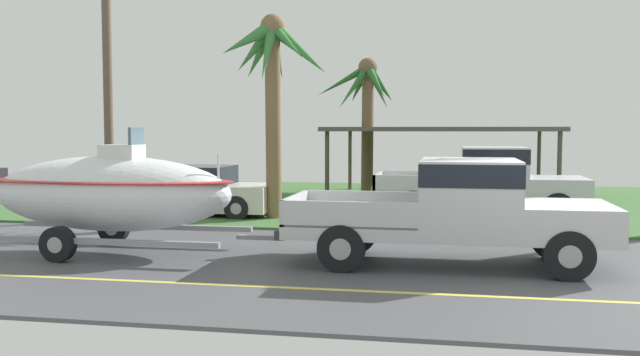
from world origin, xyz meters
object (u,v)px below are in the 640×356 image
(pickup_truck_towing, at_px, (467,206))
(boat_on_trailer, at_px, (110,193))
(palm_tree_far_right, at_px, (367,99))
(palm_tree_near_right, at_px, (273,68))
(parked_pickup_background, at_px, (492,179))
(utility_pole, at_px, (107,58))
(parked_sedan_near, at_px, (191,191))
(carport_awning, at_px, (441,130))

(pickup_truck_towing, relative_size, boat_on_trailer, 0.94)
(palm_tree_far_right, bearing_deg, palm_tree_near_right, -101.69)
(parked_pickup_background, height_order, utility_pole, utility_pole)
(pickup_truck_towing, bearing_deg, utility_pole, 153.18)
(parked_sedan_near, height_order, palm_tree_near_right, palm_tree_near_right)
(pickup_truck_towing, distance_m, parked_sedan_near, 9.37)
(parked_sedan_near, relative_size, carport_awning, 0.60)
(pickup_truck_towing, distance_m, carport_awning, 11.95)
(parked_pickup_background, bearing_deg, palm_tree_near_right, -165.60)
(palm_tree_near_right, bearing_deg, pickup_truck_towing, -47.27)
(parked_pickup_background, height_order, palm_tree_far_right, palm_tree_far_right)
(boat_on_trailer, height_order, palm_tree_near_right, palm_tree_near_right)
(boat_on_trailer, distance_m, parked_pickup_background, 10.11)
(boat_on_trailer, xyz_separation_m, parked_pickup_background, (7.53, 6.75, -0.11))
(boat_on_trailer, height_order, parked_pickup_background, boat_on_trailer)
(parked_pickup_background, xyz_separation_m, palm_tree_near_right, (-5.68, -1.46, 2.92))
(carport_awning, bearing_deg, utility_pole, -139.78)
(palm_tree_near_right, distance_m, utility_pole, 4.35)
(carport_awning, bearing_deg, palm_tree_near_right, -122.81)
(palm_tree_far_right, height_order, utility_pole, utility_pole)
(palm_tree_near_right, bearing_deg, palm_tree_far_right, 78.31)
(parked_sedan_near, xyz_separation_m, palm_tree_far_right, (4.02, 6.96, 2.82))
(parked_pickup_background, height_order, parked_sedan_near, parked_pickup_background)
(parked_pickup_background, distance_m, palm_tree_far_right, 7.69)
(pickup_truck_towing, xyz_separation_m, utility_pole, (-9.18, 4.64, 3.20))
(carport_awning, height_order, utility_pole, utility_pole)
(palm_tree_near_right, relative_size, palm_tree_far_right, 1.08)
(palm_tree_near_right, distance_m, palm_tree_far_right, 7.63)
(palm_tree_far_right, bearing_deg, parked_pickup_background, -55.43)
(boat_on_trailer, relative_size, parked_pickup_background, 1.07)
(parked_sedan_near, bearing_deg, pickup_truck_towing, -38.19)
(boat_on_trailer, relative_size, palm_tree_near_right, 1.14)
(carport_awning, xyz_separation_m, palm_tree_near_right, (-4.23, -6.57, 1.62))
(pickup_truck_towing, height_order, carport_awning, carport_awning)
(parked_sedan_near, xyz_separation_m, utility_pole, (-1.82, -1.15, 3.57))
(pickup_truck_towing, bearing_deg, carport_awning, 93.14)
(pickup_truck_towing, height_order, parked_pickup_background, parked_pickup_background)
(boat_on_trailer, xyz_separation_m, palm_tree_near_right, (1.85, 5.29, 2.81))
(parked_pickup_background, bearing_deg, palm_tree_far_right, 124.57)
(pickup_truck_towing, relative_size, palm_tree_near_right, 1.07)
(parked_sedan_near, height_order, utility_pole, utility_pole)
(parked_sedan_near, distance_m, carport_awning, 9.20)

